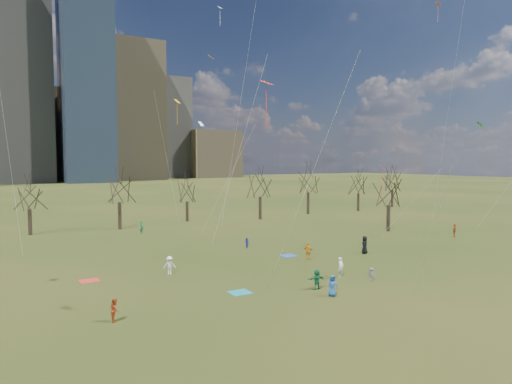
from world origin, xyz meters
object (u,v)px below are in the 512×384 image
blanket_navy (288,256)px  blanket_crimson (89,281)px  person_1 (341,267)px  blanket_teal (240,292)px  person_4 (308,252)px  person_0 (332,286)px  person_2 (115,310)px

blanket_navy → blanket_crimson: 20.49m
blanket_navy → person_1: bearing=-96.8°
blanket_teal → person_1: bearing=-2.1°
blanket_crimson → person_4: 21.19m
person_0 → person_1: bearing=61.7°
blanket_navy → person_4: 3.17m
person_1 → person_0: bearing=-156.7°
blanket_crimson → person_0: person_0 is taller
person_1 → person_4: 6.90m
blanket_teal → blanket_navy: same height
blanket_teal → blanket_navy: 14.53m
blanket_teal → person_4: size_ratio=0.86×
person_1 → blanket_crimson: bearing=133.3°
person_4 → person_0: bearing=112.4°
person_0 → blanket_navy: bearing=87.0°
person_0 → person_4: bearing=80.0°
blanket_navy → blanket_crimson: size_ratio=1.00×
person_2 → person_4: (21.45, 7.80, 0.18)m
person_2 → blanket_crimson: bearing=15.6°
blanket_crimson → person_1: person_1 is taller
person_0 → person_2: size_ratio=1.09×
person_4 → person_1: bearing=128.3°
blanket_crimson → person_0: bearing=-43.3°
blanket_navy → person_0: (-5.57, -13.80, 0.80)m
blanket_navy → blanket_crimson: same height
blanket_navy → person_1: person_1 is taller
person_1 → blanket_navy: bearing=63.9°
blanket_crimson → person_1: 21.79m
person_1 → person_4: bearing=57.5°
blanket_navy → person_2: (-21.03, -10.81, 0.73)m
blanket_crimson → person_1: (19.34, -9.99, 0.86)m
blanket_teal → person_1: person_1 is taller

